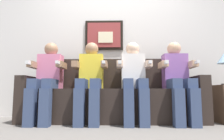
# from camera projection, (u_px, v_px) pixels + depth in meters

# --- Properties ---
(ground_plane) EXTENTS (6.35, 6.35, 0.00)m
(ground_plane) POSITION_uv_depth(u_px,v_px,m) (112.00, 125.00, 2.37)
(ground_plane) COLOR #66605B
(back_wall_assembly) EXTENTS (4.88, 0.10, 2.60)m
(back_wall_assembly) POSITION_uv_depth(u_px,v_px,m) (113.00, 39.00, 3.28)
(back_wall_assembly) COLOR silver
(back_wall_assembly) RESTS_ON ground_plane
(couch) EXTENTS (2.48, 0.58, 0.90)m
(couch) POSITION_uv_depth(u_px,v_px,m) (112.00, 99.00, 2.73)
(couch) COLOR #2D231E
(couch) RESTS_ON ground_plane
(person_leftmost) EXTENTS (0.46, 0.56, 1.11)m
(person_leftmost) POSITION_uv_depth(u_px,v_px,m) (47.00, 77.00, 2.62)
(person_leftmost) COLOR pink
(person_leftmost) RESTS_ON ground_plane
(person_left_center) EXTENTS (0.46, 0.56, 1.11)m
(person_left_center) POSITION_uv_depth(u_px,v_px,m) (90.00, 77.00, 2.60)
(person_left_center) COLOR yellow
(person_left_center) RESTS_ON ground_plane
(person_right_center) EXTENTS (0.46, 0.56, 1.11)m
(person_right_center) POSITION_uv_depth(u_px,v_px,m) (134.00, 77.00, 2.59)
(person_right_center) COLOR white
(person_right_center) RESTS_ON ground_plane
(person_rightmost) EXTENTS (0.46, 0.56, 1.11)m
(person_rightmost) POSITION_uv_depth(u_px,v_px,m) (178.00, 77.00, 2.58)
(person_rightmost) COLOR #8C59A5
(person_rightmost) RESTS_ON ground_plane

